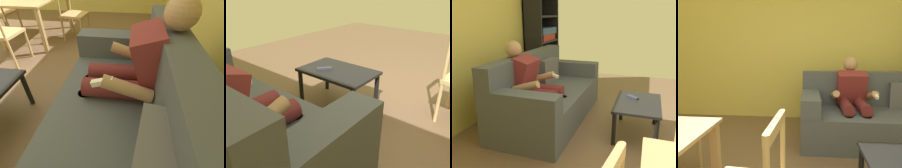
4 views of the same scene
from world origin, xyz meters
TOP-DOWN VIEW (x-y plane):
  - ground_plane at (0.00, 0.00)m, footprint 8.37×8.37m
  - person_lounging at (0.86, 1.86)m, footprint 0.59×0.94m
  - coffee_table at (1.11, 0.54)m, footprint 0.83×0.54m
  - tv_remote at (1.25, 0.62)m, footprint 0.14×0.17m

SIDE VIEW (x-z plane):
  - ground_plane at x=0.00m, z-range 0.00..0.00m
  - coffee_table at x=1.11m, z-range 0.15..0.58m
  - tv_remote at x=1.25m, z-range 0.43..0.45m
  - person_lounging at x=0.86m, z-range 0.03..1.18m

